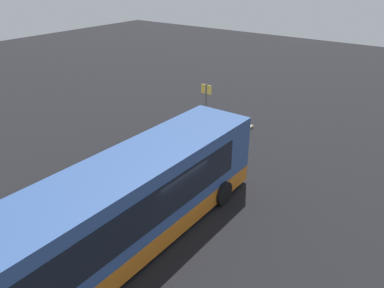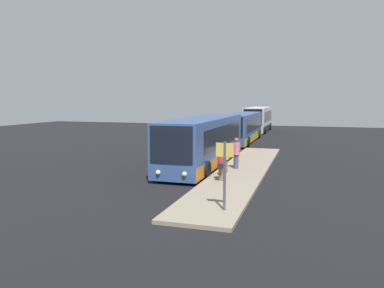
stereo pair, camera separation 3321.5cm
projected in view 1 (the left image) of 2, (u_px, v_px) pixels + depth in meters
ground at (164, 223)px, 13.84m from camera, size 80.00×80.00×0.00m
platform at (108, 195)px, 15.41m from camera, size 20.00×2.78×0.15m
bus_lead at (120, 212)px, 11.96m from camera, size 12.48×2.82×3.06m
passenger_boarding at (107, 179)px, 14.48m from camera, size 0.50×0.50×1.83m
passenger_waiting at (140, 169)px, 15.41m from camera, size 0.52×0.52×1.66m
passenger_with_bags at (167, 150)px, 17.03m from camera, size 0.58×0.41×1.63m
suitcase at (151, 176)px, 16.00m from camera, size 0.41×0.19×0.91m
sign_post at (206, 100)px, 20.94m from camera, size 0.10×0.66×2.57m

